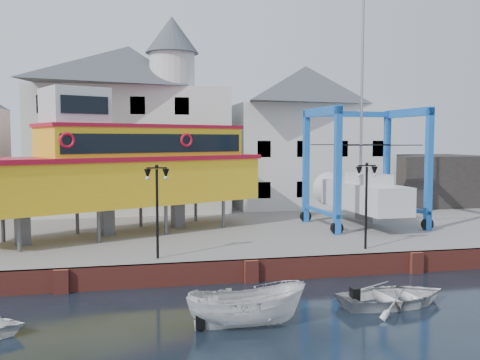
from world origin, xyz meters
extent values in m
plane|color=black|center=(0.00, 0.00, 0.00)|extent=(140.00, 140.00, 0.00)
cube|color=slate|center=(0.00, 11.00, 0.50)|extent=(44.00, 22.00, 1.00)
cube|color=maroon|center=(0.00, 0.12, 0.50)|extent=(44.00, 0.25, 1.00)
cube|color=maroon|center=(-8.00, -0.05, 0.50)|extent=(0.60, 0.36, 1.00)
cube|color=maroon|center=(0.00, -0.05, 0.50)|extent=(0.60, 0.36, 1.00)
cube|color=maroon|center=(8.00, -0.05, 0.50)|extent=(0.60, 0.36, 1.00)
cube|color=silver|center=(-5.00, 18.50, 5.50)|extent=(14.00, 8.00, 9.00)
pyramid|color=#3D4046|center=(-5.00, 18.50, 11.60)|extent=(14.00, 8.00, 3.20)
cube|color=black|center=(-10.50, 14.54, 2.60)|extent=(1.00, 0.08, 1.20)
cube|color=black|center=(-7.50, 14.54, 2.60)|extent=(1.00, 0.08, 1.20)
cube|color=black|center=(-4.50, 14.54, 2.60)|extent=(1.00, 0.08, 1.20)
cube|color=black|center=(-1.50, 14.54, 2.60)|extent=(1.00, 0.08, 1.20)
cube|color=black|center=(-10.50, 14.54, 5.60)|extent=(1.00, 0.08, 1.20)
cube|color=black|center=(-7.50, 14.54, 5.60)|extent=(1.00, 0.08, 1.20)
cube|color=black|center=(-4.50, 14.54, 5.60)|extent=(1.00, 0.08, 1.20)
cube|color=black|center=(-1.50, 14.54, 5.60)|extent=(1.00, 0.08, 1.20)
cube|color=black|center=(-10.50, 14.54, 8.60)|extent=(1.00, 0.08, 1.20)
cube|color=black|center=(-7.50, 14.54, 8.60)|extent=(1.00, 0.08, 1.20)
cube|color=black|center=(-4.50, 14.54, 8.60)|extent=(1.00, 0.08, 1.20)
cube|color=black|center=(-1.50, 14.54, 8.60)|extent=(1.00, 0.08, 1.20)
cylinder|color=silver|center=(-2.00, 16.10, 11.20)|extent=(3.20, 3.20, 2.40)
cone|color=#3D4046|center=(-2.00, 16.10, 13.70)|extent=(3.80, 3.80, 2.60)
cube|color=silver|center=(9.00, 19.00, 5.00)|extent=(12.00, 8.00, 8.00)
pyramid|color=#3D4046|center=(9.00, 19.00, 10.60)|extent=(12.00, 8.00, 3.20)
cube|color=black|center=(4.50, 15.04, 2.60)|extent=(1.00, 0.08, 1.20)
cube|color=black|center=(7.50, 15.04, 2.60)|extent=(1.00, 0.08, 1.20)
cube|color=black|center=(10.50, 15.04, 2.60)|extent=(1.00, 0.08, 1.20)
cube|color=black|center=(13.50, 15.04, 2.60)|extent=(1.00, 0.08, 1.20)
cube|color=black|center=(4.50, 15.04, 5.60)|extent=(1.00, 0.08, 1.20)
cube|color=black|center=(7.50, 15.04, 5.60)|extent=(1.00, 0.08, 1.20)
cube|color=black|center=(10.50, 15.04, 5.60)|extent=(1.00, 0.08, 1.20)
cube|color=black|center=(13.50, 15.04, 5.60)|extent=(1.00, 0.08, 1.20)
cube|color=black|center=(19.00, 17.00, 3.00)|extent=(8.00, 7.00, 4.00)
cylinder|color=black|center=(-4.00, 1.20, 3.00)|extent=(0.12, 0.12, 4.00)
cube|color=black|center=(-4.00, 1.20, 5.05)|extent=(0.90, 0.06, 0.06)
sphere|color=black|center=(-4.00, 1.20, 5.12)|extent=(0.16, 0.16, 0.16)
cone|color=black|center=(-4.40, 1.20, 4.78)|extent=(0.32, 0.32, 0.45)
sphere|color=silver|center=(-4.40, 1.20, 4.60)|extent=(0.18, 0.18, 0.18)
cone|color=black|center=(-3.60, 1.20, 4.78)|extent=(0.32, 0.32, 0.45)
sphere|color=silver|center=(-3.60, 1.20, 4.60)|extent=(0.18, 0.18, 0.18)
cylinder|color=black|center=(6.00, 1.20, 3.00)|extent=(0.12, 0.12, 4.00)
cube|color=black|center=(6.00, 1.20, 5.05)|extent=(0.90, 0.06, 0.06)
sphere|color=black|center=(6.00, 1.20, 5.12)|extent=(0.16, 0.16, 0.16)
cone|color=black|center=(5.60, 1.20, 4.78)|extent=(0.32, 0.32, 0.45)
sphere|color=silver|center=(5.60, 1.20, 4.60)|extent=(0.18, 0.18, 0.18)
cone|color=black|center=(6.40, 1.20, 4.78)|extent=(0.32, 0.32, 0.45)
sphere|color=silver|center=(6.40, 1.20, 4.60)|extent=(0.18, 0.18, 0.18)
cylinder|color=#59595E|center=(-10.31, 3.95, 1.84)|extent=(0.27, 0.27, 1.68)
cylinder|color=#59595E|center=(-11.62, 6.80, 1.84)|extent=(0.27, 0.27, 1.68)
cylinder|color=#59595E|center=(-6.75, 5.59, 1.84)|extent=(0.27, 0.27, 1.68)
cylinder|color=#59595E|center=(-8.06, 8.44, 1.84)|extent=(0.27, 0.27, 1.68)
cylinder|color=#59595E|center=(-3.19, 7.23, 1.84)|extent=(0.27, 0.27, 1.68)
cylinder|color=#59595E|center=(-4.50, 10.07, 1.84)|extent=(0.27, 0.27, 1.68)
cylinder|color=#59595E|center=(0.37, 8.86, 1.84)|extent=(0.27, 0.27, 1.68)
cylinder|color=#59595E|center=(-0.94, 11.71, 1.84)|extent=(0.27, 0.27, 1.68)
cube|color=#59595E|center=(-10.46, 5.61, 1.84)|extent=(0.84, 0.79, 1.68)
cube|color=#59595E|center=(-6.39, 7.48, 1.84)|extent=(0.84, 0.79, 1.68)
cube|color=#59595E|center=(-2.32, 9.35, 1.84)|extent=(0.84, 0.79, 1.68)
cube|color=yellow|center=(-5.37, 7.95, 3.91)|extent=(16.01, 10.41, 2.46)
cube|color=#AB0F24|center=(-5.37, 7.95, 5.25)|extent=(16.39, 10.71, 0.25)
cube|color=yellow|center=(-4.36, 8.42, 6.04)|extent=(11.76, 8.13, 1.79)
cube|color=black|center=(-3.55, 6.66, 6.09)|extent=(9.79, 4.54, 1.01)
cube|color=black|center=(-5.16, 10.17, 6.09)|extent=(9.79, 4.54, 1.01)
cube|color=#AB0F24|center=(-4.36, 8.42, 7.03)|extent=(12.01, 8.33, 0.20)
cube|color=silver|center=(-7.92, 6.78, 7.95)|extent=(3.86, 3.86, 2.04)
cube|color=black|center=(-7.29, 5.43, 8.04)|extent=(2.25, 1.08, 0.90)
torus|color=#AB0F24|center=(-8.10, 4.51, 6.26)|extent=(0.78, 0.47, 0.78)
torus|color=#AB0F24|center=(-2.00, 7.32, 6.26)|extent=(0.78, 0.47, 0.78)
cube|color=#0E599D|center=(6.14, 5.13, 4.56)|extent=(0.37, 0.37, 7.11)
cylinder|color=black|center=(6.14, 5.13, 1.36)|extent=(0.72, 0.29, 0.71)
cube|color=#0E599D|center=(5.92, 9.85, 4.56)|extent=(0.37, 0.37, 7.11)
cylinder|color=black|center=(5.92, 9.85, 1.36)|extent=(0.72, 0.29, 0.71)
cube|color=#0E599D|center=(11.87, 5.39, 4.56)|extent=(0.37, 0.37, 7.11)
cylinder|color=black|center=(11.87, 5.39, 1.36)|extent=(0.72, 0.29, 0.71)
cube|color=#0E599D|center=(11.66, 10.10, 4.56)|extent=(0.37, 0.37, 7.11)
cylinder|color=black|center=(11.66, 10.10, 1.36)|extent=(0.72, 0.29, 0.71)
cube|color=#0E599D|center=(6.03, 7.49, 7.93)|extent=(0.58, 5.09, 0.50)
cube|color=#0E599D|center=(6.03, 7.49, 2.02)|extent=(0.48, 5.09, 0.21)
cube|color=#0E599D|center=(11.76, 7.75, 7.93)|extent=(0.58, 5.09, 0.50)
cube|color=#0E599D|center=(11.76, 7.75, 2.02)|extent=(0.48, 5.09, 0.21)
cube|color=#0E599D|center=(8.79, 9.98, 7.93)|extent=(6.11, 0.63, 0.36)
cube|color=silver|center=(8.90, 7.62, 2.83)|extent=(2.67, 7.72, 1.63)
cone|color=silver|center=(8.70, 12.13, 2.83)|extent=(2.41, 1.73, 2.34)
cube|color=#59595E|center=(8.90, 7.62, 1.66)|extent=(0.33, 1.84, 0.71)
cube|color=silver|center=(8.92, 7.11, 3.95)|extent=(1.76, 3.12, 0.61)
cylinder|color=#99999E|center=(8.87, 8.12, 9.23)|extent=(0.17, 0.17, 11.18)
cube|color=black|center=(8.98, 5.79, 5.97)|extent=(5.50, 0.37, 0.05)
cube|color=black|center=(8.82, 9.44, 5.97)|extent=(5.50, 0.37, 0.05)
imported|color=silver|center=(-1.41, -5.43, 0.00)|extent=(4.12, 1.56, 1.59)
imported|color=silver|center=(4.61, -4.27, 0.00)|extent=(4.65, 3.53, 0.91)
camera|label=1|loc=(-5.31, -22.59, 6.32)|focal=40.00mm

